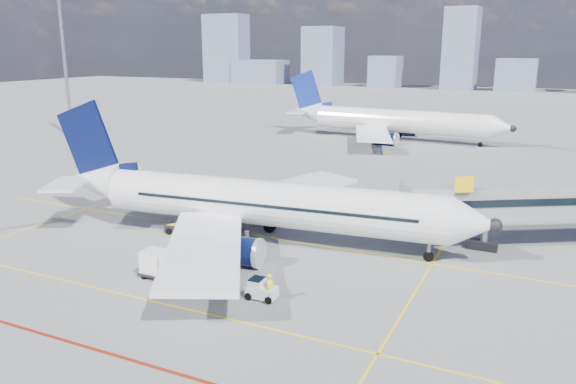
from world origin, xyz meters
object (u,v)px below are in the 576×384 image
object	(u,v)px
second_aircraft	(391,121)
baggage_tug	(260,289)
cargo_dolly	(165,265)
main_aircraft	(251,202)
ramp_worker	(271,288)
belt_loader	(190,228)

from	to	relation	value
second_aircraft	baggage_tug	bearing A→B (deg)	-77.08
cargo_dolly	baggage_tug	bearing A→B (deg)	0.45
second_aircraft	main_aircraft	bearing A→B (deg)	-81.71
ramp_worker	belt_loader	bearing A→B (deg)	66.24
main_aircraft	belt_loader	bearing A→B (deg)	-174.46
baggage_tug	second_aircraft	bearing A→B (deg)	96.94
main_aircraft	second_aircraft	size ratio (longest dim) A/B	0.95
second_aircraft	baggage_tug	world-z (taller)	second_aircraft
main_aircraft	cargo_dolly	xyz separation A→B (m)	(-1.37, -9.73, -2.16)
second_aircraft	belt_loader	bearing A→B (deg)	-87.11
main_aircraft	second_aircraft	xyz separation A→B (m)	(-3.76, 56.29, -0.00)
main_aircraft	cargo_dolly	world-z (taller)	main_aircraft
baggage_tug	cargo_dolly	xyz separation A→B (m)	(-7.41, -0.07, 0.42)
main_aircraft	ramp_worker	xyz separation A→B (m)	(6.84, -9.76, -2.29)
cargo_dolly	belt_loader	distance (m)	9.54
ramp_worker	main_aircraft	bearing A→B (deg)	46.78
baggage_tug	belt_loader	world-z (taller)	belt_loader
ramp_worker	baggage_tug	bearing A→B (deg)	94.55
second_aircraft	belt_loader	xyz separation A→B (m)	(-1.58, -57.35, -2.61)
main_aircraft	belt_loader	distance (m)	6.04
baggage_tug	cargo_dolly	world-z (taller)	cargo_dolly
second_aircraft	belt_loader	distance (m)	57.43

